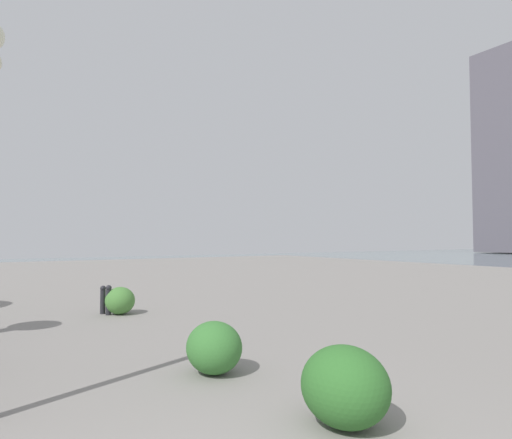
# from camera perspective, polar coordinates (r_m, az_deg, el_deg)

# --- Properties ---
(bollard_near) EXTENTS (0.13, 0.13, 0.68)m
(bollard_near) POSITION_cam_1_polar(r_m,az_deg,el_deg) (10.67, -18.84, -9.91)
(bollard_near) COLOR #232328
(bollard_near) RESTS_ON ground
(bollard_mid) EXTENTS (0.13, 0.13, 0.66)m
(bollard_mid) POSITION_cam_1_polar(r_m,az_deg,el_deg) (10.88, -19.51, -9.83)
(bollard_mid) COLOR #232328
(bollard_mid) RESTS_ON ground
(shrub_low) EXTENTS (0.74, 0.67, 0.63)m
(shrub_low) POSITION_cam_1_polar(r_m,az_deg,el_deg) (10.69, -17.47, -10.15)
(shrub_low) COLOR #477F38
(shrub_low) RESTS_ON ground
(shrub_round) EXTENTS (0.88, 0.79, 0.75)m
(shrub_round) POSITION_cam_1_polar(r_m,az_deg,el_deg) (4.40, 11.63, -20.68)
(shrub_round) COLOR #2D6628
(shrub_round) RESTS_ON ground
(shrub_wide) EXTENTS (0.79, 0.71, 0.67)m
(shrub_wide) POSITION_cam_1_polar(r_m,az_deg,el_deg) (5.88, -5.53, -16.42)
(shrub_wide) COLOR #387533
(shrub_wide) RESTS_ON ground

